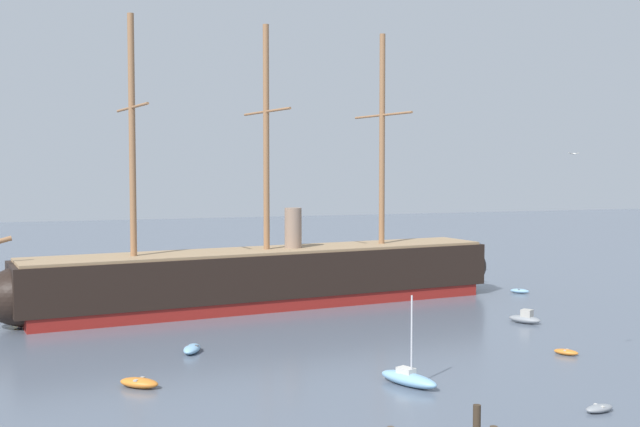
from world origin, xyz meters
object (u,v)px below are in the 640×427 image
object	(u,v)px
motorboat_alongside_stern	(525,318)
sailboat_far_left	(28,312)
sailboat_near_centre	(408,378)
dinghy_mid_right	(566,352)
dinghy_mid_left	(139,383)
seagull_in_flight	(574,154)
dinghy_foreground_right	(599,408)
dinghy_far_right	(520,291)
mooring_piling_nearest	(477,425)
tall_ship	(267,276)
dinghy_alongside_bow	(192,349)
motorboat_distant_centre	(284,286)

from	to	relation	value
motorboat_alongside_stern	sailboat_far_left	size ratio (longest dim) A/B	0.57
sailboat_near_centre	dinghy_mid_right	xyz separation A→B (m)	(16.12, 4.26, -0.30)
dinghy_mid_left	seagull_in_flight	xyz separation A→B (m)	(29.45, -8.22, 15.96)
dinghy_foreground_right	sailboat_near_centre	world-z (taller)	sailboat_near_centre
sailboat_near_centre	motorboat_alongside_stern	bearing A→B (deg)	39.50
dinghy_far_right	mooring_piling_nearest	xyz separation A→B (m)	(-31.72, -45.29, 0.87)
tall_ship	motorboat_alongside_stern	xyz separation A→B (m)	(21.55, -17.13, -2.84)
dinghy_foreground_right	dinghy_mid_left	xyz separation A→B (m)	(-26.75, 15.01, 0.11)
dinghy_alongside_bow	dinghy_far_right	bearing A→B (deg)	23.03
motorboat_alongside_stern	mooring_piling_nearest	xyz separation A→B (m)	(-21.96, -29.07, 0.66)
motorboat_alongside_stern	dinghy_far_right	size ratio (longest dim) A/B	1.51
dinghy_foreground_right	dinghy_far_right	xyz separation A→B (m)	(21.40, 42.47, 0.02)
motorboat_distant_centre	dinghy_far_right	bearing A→B (deg)	-22.93
dinghy_mid_right	mooring_piling_nearest	bearing A→B (deg)	-136.97
dinghy_mid_right	dinghy_alongside_bow	world-z (taller)	dinghy_alongside_bow
dinghy_mid_left	dinghy_far_right	xyz separation A→B (m)	(48.15, 27.46, -0.08)
motorboat_alongside_stern	dinghy_far_right	world-z (taller)	motorboat_alongside_stern
dinghy_foreground_right	motorboat_alongside_stern	size ratio (longest dim) A/B	0.63
sailboat_far_left	mooring_piling_nearest	size ratio (longest dim) A/B	2.70
dinghy_far_right	dinghy_mid_right	bearing A→B (deg)	-115.99
dinghy_foreground_right	dinghy_far_right	bearing A→B (deg)	63.26
dinghy_mid_left	dinghy_alongside_bow	bearing A→B (deg)	60.22
dinghy_alongside_bow	motorboat_distant_centre	xyz separation A→B (m)	(16.51, 29.37, 0.17)
sailboat_far_left	motorboat_distant_centre	size ratio (longest dim) A/B	1.63
motorboat_alongside_stern	sailboat_far_left	distance (m)	49.94
dinghy_foreground_right	motorboat_alongside_stern	world-z (taller)	motorboat_alongside_stern
dinghy_mid_right	motorboat_alongside_stern	bearing A→B (deg)	71.26
tall_ship	dinghy_alongside_bow	bearing A→B (deg)	-121.11
tall_ship	dinghy_mid_left	xyz separation A→B (m)	(-16.83, -28.37, -2.97)
dinghy_mid_left	dinghy_mid_right	size ratio (longest dim) A/B	1.46
tall_ship	dinghy_alongside_bow	distance (m)	22.54
dinghy_foreground_right	dinghy_alongside_bow	world-z (taller)	dinghy_alongside_bow
motorboat_alongside_stern	seagull_in_flight	distance (m)	26.63
dinghy_mid_right	seagull_in_flight	size ratio (longest dim) A/B	1.93
dinghy_mid_left	dinghy_far_right	bearing A→B (deg)	29.70
motorboat_distant_centre	dinghy_mid_right	bearing A→B (deg)	-72.83
sailboat_near_centre	dinghy_alongside_bow	size ratio (longest dim) A/B	2.05
dinghy_foreground_right	dinghy_alongside_bow	size ratio (longest dim) A/B	0.70
sailboat_near_centre	dinghy_alongside_bow	world-z (taller)	sailboat_near_centre
tall_ship	sailboat_far_left	xyz separation A→B (m)	(-24.60, 1.95, -2.81)
dinghy_mid_right	dinghy_alongside_bow	distance (m)	30.70
sailboat_near_centre	dinghy_mid_left	world-z (taller)	sailboat_near_centre
dinghy_foreground_right	sailboat_far_left	bearing A→B (deg)	127.29
tall_ship	motorboat_distant_centre	xyz separation A→B (m)	(4.96, 10.24, -2.81)
dinghy_foreground_right	dinghy_far_right	size ratio (longest dim) A/B	0.95
motorboat_distant_centre	dinghy_mid_left	bearing A→B (deg)	-119.45
dinghy_alongside_bow	seagull_in_flight	size ratio (longest dim) A/B	2.84
dinghy_mid_right	sailboat_far_left	xyz separation A→B (m)	(-41.90, 31.62, 0.28)
dinghy_mid_left	mooring_piling_nearest	distance (m)	24.25
motorboat_alongside_stern	seagull_in_flight	size ratio (longest dim) A/B	3.14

